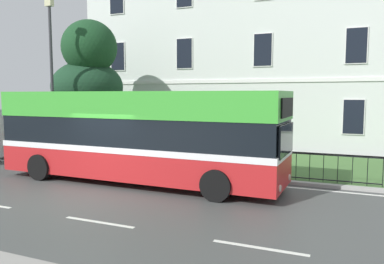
# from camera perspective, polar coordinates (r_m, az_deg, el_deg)

# --- Properties ---
(ground_plane) EXTENTS (60.00, 56.00, 0.18)m
(ground_plane) POSITION_cam_1_polar(r_m,az_deg,el_deg) (13.35, -12.84, -8.14)
(ground_plane) COLOR #424544
(georgian_townhouse) EXTENTS (18.79, 8.56, 13.80)m
(georgian_townhouse) POSITION_cam_1_polar(r_m,az_deg,el_deg) (25.85, 7.64, 14.34)
(georgian_townhouse) COLOR silver
(georgian_townhouse) RESTS_ON ground_plane
(iron_verge_railing) EXTENTS (15.72, 0.04, 0.97)m
(iron_verge_railing) POSITION_cam_1_polar(r_m,az_deg,el_deg) (15.45, -3.59, -3.72)
(iron_verge_railing) COLOR black
(iron_verge_railing) RESTS_ON ground_plane
(evergreen_tree) EXTENTS (4.77, 4.76, 7.03)m
(evergreen_tree) POSITION_cam_1_polar(r_m,az_deg,el_deg) (21.37, -15.09, 4.97)
(evergreen_tree) COLOR #423328
(evergreen_tree) RESTS_ON ground_plane
(single_decker_bus) EXTENTS (10.56, 2.80, 3.25)m
(single_decker_bus) POSITION_cam_1_polar(r_m,az_deg,el_deg) (13.59, -8.28, -0.43)
(single_decker_bus) COLOR red
(single_decker_bus) RESTS_ON ground_plane
(street_lamp_post) EXTENTS (0.36, 0.24, 7.52)m
(street_lamp_post) POSITION_cam_1_polar(r_m,az_deg,el_deg) (19.49, -20.45, 8.97)
(street_lamp_post) COLOR #333338
(street_lamp_post) RESTS_ON ground_plane
(litter_bin) EXTENTS (0.52, 0.52, 1.20)m
(litter_bin) POSITION_cam_1_polar(r_m,az_deg,el_deg) (17.88, -14.20, -2.27)
(litter_bin) COLOR #23472D
(litter_bin) RESTS_ON ground_plane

